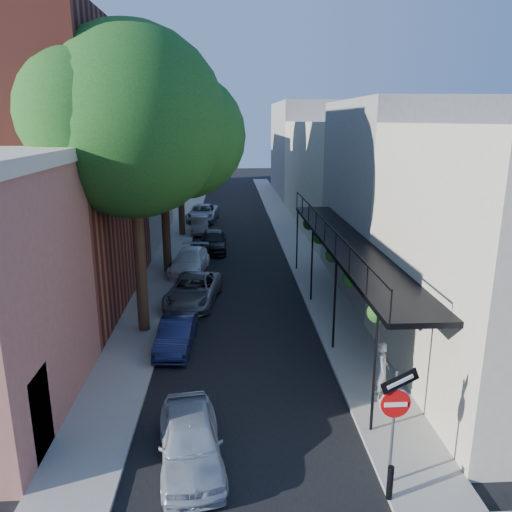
{
  "coord_description": "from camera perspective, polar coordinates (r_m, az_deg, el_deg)",
  "views": [
    {
      "loc": [
        -0.38,
        -8.43,
        8.07
      ],
      "look_at": [
        0.66,
        10.92,
        2.8
      ],
      "focal_mm": 35.0,
      "sensor_mm": 36.0,
      "label": 1
    }
  ],
  "objects": [
    {
      "name": "parked_car_b",
      "position": [
        18.59,
        -9.06,
        -8.82
      ],
      "size": [
        1.4,
        3.46,
        1.12
      ],
      "primitive_type": "imported",
      "rotation": [
        0.0,
        0.0,
        -0.07
      ],
      "color": "#121839",
      "rests_on": "ground"
    },
    {
      "name": "parked_car_f",
      "position": [
        37.17,
        -6.46,
        3.49
      ],
      "size": [
        1.42,
        3.58,
        1.16
      ],
      "primitive_type": "imported",
      "rotation": [
        0.0,
        0.0,
        0.05
      ],
      "color": "slate",
      "rests_on": "ground"
    },
    {
      "name": "sign_post",
      "position": [
        11.72,
        15.63,
        -16.41
      ],
      "size": [
        0.89,
        0.17,
        2.99
      ],
      "color": "#595B60",
      "rests_on": "ground"
    },
    {
      "name": "pedestrian",
      "position": [
        15.36,
        14.14,
        -12.57
      ],
      "size": [
        0.58,
        0.75,
        1.82
      ],
      "primitive_type": "imported",
      "rotation": [
        0.0,
        0.0,
        1.33
      ],
      "color": "gray",
      "rests_on": "sidewalk_right"
    },
    {
      "name": "buildings_left",
      "position": [
        38.37,
        -16.78,
        9.9
      ],
      "size": [
        10.1,
        59.1,
        12.0
      ],
      "color": "#BE6F61",
      "rests_on": "ground"
    },
    {
      "name": "oak_far",
      "position": [
        35.82,
        -8.14,
        15.37
      ],
      "size": [
        7.7,
        7.0,
        11.9
      ],
      "color": "#362215",
      "rests_on": "ground"
    },
    {
      "name": "buildings_right",
      "position": [
        39.22,
        10.91,
        9.61
      ],
      "size": [
        9.8,
        55.0,
        10.0
      ],
      "color": "beige",
      "rests_on": "ground"
    },
    {
      "name": "oak_near",
      "position": [
        18.92,
        -12.56,
        14.29
      ],
      "size": [
        7.48,
        6.8,
        11.42
      ],
      "color": "#362215",
      "rests_on": "ground"
    },
    {
      "name": "sidewalk_right",
      "position": [
        39.5,
        3.35,
        3.49
      ],
      "size": [
        2.0,
        64.0,
        0.12
      ],
      "primitive_type": "cube",
      "color": "gray",
      "rests_on": "ground"
    },
    {
      "name": "parked_car_c",
      "position": [
        22.88,
        -7.15,
        -3.88
      ],
      "size": [
        2.7,
        4.79,
        1.26
      ],
      "primitive_type": "imported",
      "rotation": [
        0.0,
        0.0,
        -0.14
      ],
      "color": "slate",
      "rests_on": "ground"
    },
    {
      "name": "parked_car_d",
      "position": [
        27.46,
        -7.61,
        -0.63
      ],
      "size": [
        2.24,
        4.55,
        1.27
      ],
      "primitive_type": "imported",
      "rotation": [
        0.0,
        0.0,
        -0.11
      ],
      "color": "white",
      "rests_on": "ground"
    },
    {
      "name": "bollard",
      "position": [
        12.17,
        15.06,
        -23.74
      ],
      "size": [
        0.14,
        0.14,
        0.8
      ],
      "primitive_type": "cylinder",
      "color": "black",
      "rests_on": "sidewalk_right"
    },
    {
      "name": "oak_mid",
      "position": [
        26.85,
        -9.83,
        12.84
      ],
      "size": [
        6.6,
        6.0,
        10.2
      ],
      "color": "#362215",
      "rests_on": "ground"
    },
    {
      "name": "road_surface",
      "position": [
        39.27,
        -2.47,
        3.35
      ],
      "size": [
        6.0,
        64.0,
        0.01
      ],
      "primitive_type": "cube",
      "color": "black",
      "rests_on": "ground"
    },
    {
      "name": "parked_car_e",
      "position": [
        31.75,
        -4.88,
        1.72
      ],
      "size": [
        1.68,
        4.08,
        1.39
      ],
      "primitive_type": "imported",
      "rotation": [
        0.0,
        0.0,
        0.01
      ],
      "color": "black",
      "rests_on": "ground"
    },
    {
      "name": "sidewalk_left",
      "position": [
        39.42,
        -8.3,
        3.33
      ],
      "size": [
        2.0,
        64.0,
        0.12
      ],
      "primitive_type": "cube",
      "color": "gray",
      "rests_on": "ground"
    },
    {
      "name": "parked_car_g",
      "position": [
        41.58,
        -6.12,
        4.9
      ],
      "size": [
        2.71,
        5.11,
        1.37
      ],
      "primitive_type": "imported",
      "rotation": [
        0.0,
        0.0,
        -0.09
      ],
      "color": "#919BA3",
      "rests_on": "ground"
    },
    {
      "name": "parked_car_a",
      "position": [
        12.89,
        -7.51,
        -20.19
      ],
      "size": [
        1.96,
        3.87,
        1.26
      ],
      "primitive_type": "imported",
      "rotation": [
        0.0,
        0.0,
        0.13
      ],
      "color": "#A4ACB6",
      "rests_on": "ground"
    }
  ]
}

